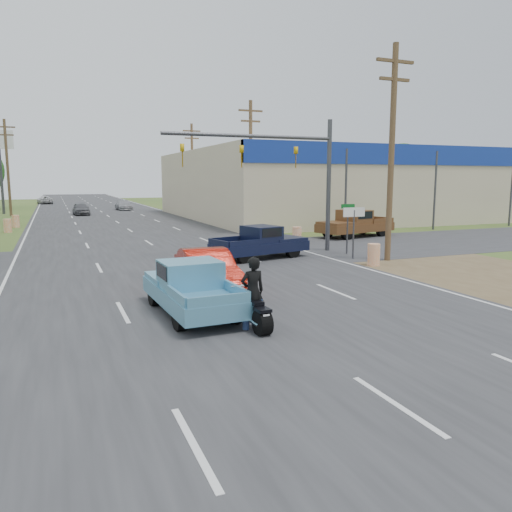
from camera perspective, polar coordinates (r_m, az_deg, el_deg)
name	(u,v)px	position (r m, az deg, el deg)	size (l,w,h in m)	color
ground	(396,406)	(9.35, 15.69, -16.13)	(200.00, 200.00, 0.00)	#325120
main_road	(117,222)	(47.10, -15.57, 3.75)	(15.00, 180.00, 0.02)	#2D2D30
cross_road	(170,257)	(25.50, -9.80, -0.09)	(120.00, 10.00, 0.02)	#2D2D30
dirt_verge	(458,268)	(23.62, 22.04, -1.32)	(8.00, 18.00, 0.01)	brown
big_box_store	(406,184)	(59.67, 16.78, 7.87)	(50.00, 28.10, 6.60)	#B7A88C
utility_pole_1	(392,148)	(24.64, 15.25, 11.82)	(2.00, 0.28, 10.00)	#4C3823
utility_pole_2	(251,161)	(40.47, -0.61, 10.82)	(2.00, 0.28, 10.00)	#4C3823
utility_pole_3	(192,166)	(57.59, -7.29, 10.14)	(2.00, 0.28, 10.00)	#4C3823
utility_pole_6	(7,165)	(58.80, -26.54, 9.27)	(2.00, 0.28, 10.00)	#4C3823
tree_3	(402,166)	(97.55, 16.36, 9.80)	(8.40, 8.40, 10.40)	#422D19
tree_5	(230,170)	(107.61, -2.97, 9.84)	(7.98, 7.98, 9.88)	#422D19
barrel_0	(374,255)	(23.15, 13.31, 0.14)	(0.56, 0.56, 1.00)	orange
barrel_1	(297,235)	(30.59, 4.70, 2.40)	(0.56, 0.56, 1.00)	orange
barrel_2	(8,226)	(40.90, -26.52, 3.12)	(0.56, 0.56, 1.00)	orange
barrel_3	(16,221)	(44.86, -25.76, 3.59)	(0.56, 0.56, 1.00)	orange
lane_sign	(354,220)	(24.75, 11.12, 4.02)	(1.20, 0.08, 2.52)	#3F3F44
street_name_sign	(348,223)	(26.35, 10.42, 3.69)	(0.80, 0.08, 2.61)	#3F3F44
signal_mast	(284,161)	(26.14, 3.20, 10.78)	(9.12, 0.40, 7.00)	#3F3F44
red_convertible	(208,271)	(17.30, -5.56, -1.76)	(1.55, 4.44, 1.46)	#A11307
motorcycle	(253,312)	(13.02, -0.30, -6.45)	(0.63, 2.06, 1.05)	black
rider	(253,295)	(12.95, -0.39, -4.50)	(0.66, 0.44, 1.82)	black
blue_pickup	(190,287)	(14.64, -7.52, -3.51)	(2.02, 4.78, 1.56)	black
navy_pickup	(262,242)	(24.57, 0.66, 1.61)	(5.17, 2.96, 1.61)	black
brown_pickup	(354,223)	(34.33, 11.13, 3.68)	(5.86, 3.33, 1.83)	black
distant_car_grey	(81,209)	(57.61, -19.37, 5.10)	(1.59, 3.94, 1.34)	#57575C
distant_car_silver	(124,205)	(65.51, -14.88, 5.64)	(1.73, 4.26, 1.24)	#A0A1A4
distant_car_white	(45,200)	(85.82, -22.99, 5.91)	(2.01, 4.36, 1.21)	#BBBBBB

